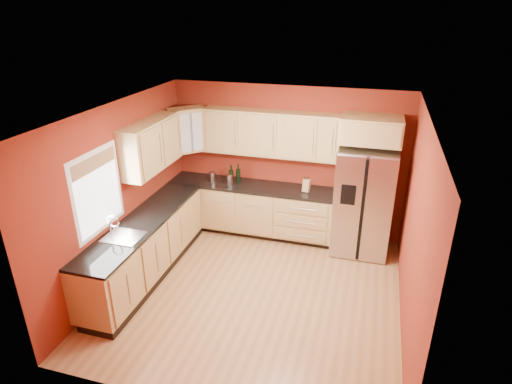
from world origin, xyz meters
TOP-DOWN VIEW (x-y plane):
  - floor at (0.00, 0.00)m, footprint 4.00×4.00m
  - ceiling at (0.00, 0.00)m, footprint 4.00×4.00m
  - wall_back at (0.00, 2.00)m, footprint 4.00×0.04m
  - wall_front at (0.00, -2.00)m, footprint 4.00×0.04m
  - wall_left at (-2.00, 0.00)m, footprint 0.04×4.00m
  - wall_right at (2.00, 0.00)m, footprint 0.04×4.00m
  - base_cabinets_back at (-0.55, 1.70)m, footprint 2.90×0.60m
  - base_cabinets_left at (-1.70, 0.00)m, footprint 0.60×2.80m
  - countertop_back at (-0.55, 1.69)m, footprint 2.90×0.62m
  - countertop_left at (-1.69, 0.00)m, footprint 0.62×2.80m
  - upper_cabinets_back at (-0.25, 1.83)m, footprint 2.30×0.33m
  - upper_cabinets_left at (-1.83, 0.72)m, footprint 0.33×1.35m
  - corner_upper_cabinet at (-1.67, 1.67)m, footprint 0.67×0.67m
  - over_fridge_cabinet at (1.35, 1.70)m, footprint 0.92×0.60m
  - refrigerator at (1.35, 1.62)m, footprint 0.90×0.75m
  - window at (-1.98, -0.50)m, footprint 0.03×0.90m
  - sink_faucet at (-1.69, -0.50)m, footprint 0.50×0.42m
  - canister_left at (-1.26, 1.68)m, footprint 0.11×0.11m
  - canister_right at (-0.92, 1.64)m, footprint 0.11×0.11m
  - wine_bottle_a at (-0.79, 1.73)m, footprint 0.08×0.08m
  - wine_bottle_b at (-0.90, 1.65)m, footprint 0.10×0.10m
  - knife_block at (0.41, 1.69)m, footprint 0.13×0.12m
  - soap_dispenser at (0.44, 1.73)m, footprint 0.07×0.07m

SIDE VIEW (x-z plane):
  - floor at x=0.00m, z-range 0.00..0.00m
  - base_cabinets_back at x=-0.55m, z-range 0.00..0.88m
  - base_cabinets_left at x=-1.70m, z-range 0.00..0.88m
  - refrigerator at x=1.35m, z-range 0.00..1.78m
  - countertop_back at x=-0.55m, z-range 0.88..0.92m
  - countertop_left at x=-1.69m, z-range 0.88..0.92m
  - canister_left at x=-1.26m, z-range 0.92..1.09m
  - canister_right at x=-0.92m, z-range 0.92..1.10m
  - soap_dispenser at x=0.44m, z-range 0.92..1.10m
  - knife_block at x=0.41m, z-range 0.92..1.14m
  - sink_faucet at x=-1.69m, z-range 0.92..1.22m
  - wine_bottle_b at x=-0.90m, z-range 0.92..1.26m
  - wine_bottle_a at x=-0.79m, z-range 0.92..1.27m
  - wall_back at x=0.00m, z-range 0.00..2.60m
  - wall_front at x=0.00m, z-range 0.00..2.60m
  - wall_left at x=-2.00m, z-range 0.00..2.60m
  - wall_right at x=2.00m, z-range 0.00..2.60m
  - window at x=-1.98m, z-range 1.05..2.05m
  - upper_cabinets_back at x=-0.25m, z-range 1.45..2.20m
  - upper_cabinets_left at x=-1.83m, z-range 1.45..2.20m
  - corner_upper_cabinet at x=-1.67m, z-range 1.45..2.20m
  - over_fridge_cabinet at x=1.35m, z-range 1.85..2.25m
  - ceiling at x=0.00m, z-range 2.60..2.60m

